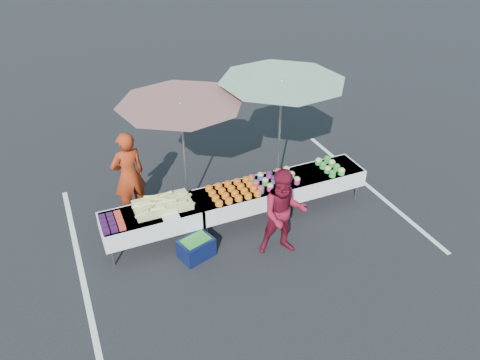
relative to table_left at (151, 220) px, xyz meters
name	(u,v)px	position (x,y,z in m)	size (l,w,h in m)	color
ground	(240,221)	(1.80, 0.00, -0.58)	(80.00, 80.00, 0.00)	black
stripe_left	(80,264)	(-1.40, 0.00, -0.58)	(0.10, 5.00, 0.00)	silver
stripe_right	(368,186)	(5.00, 0.00, -0.58)	(0.10, 5.00, 0.00)	silver
table_left	(151,220)	(0.00, 0.00, 0.00)	(1.86, 0.81, 0.75)	white
table_center	(240,198)	(1.80, 0.00, 0.00)	(1.86, 0.81, 0.75)	white
table_right	(318,178)	(3.60, 0.00, 0.00)	(1.86, 0.81, 0.75)	white
berry_punnets	(112,222)	(-0.71, -0.06, 0.21)	(0.40, 0.54, 0.08)	black
corn_pile	(163,204)	(0.25, 0.04, 0.26)	(1.16, 0.57, 0.26)	#A1B15A
plastic_bags	(171,217)	(0.30, -0.30, 0.19)	(0.30, 0.25, 0.05)	white
carrot_bowls	(233,191)	(1.65, -0.01, 0.22)	(0.95, 0.69, 0.11)	orange
potato_cups	(274,179)	(2.55, 0.00, 0.25)	(0.94, 0.58, 0.16)	blue
bean_baskets	(330,166)	(3.86, -0.01, 0.24)	(0.36, 0.68, 0.15)	green
vendor	(129,175)	(-0.13, 1.13, 0.36)	(0.69, 0.45, 1.88)	#9D2E11
customer	(284,213)	(2.16, -1.13, 0.29)	(0.85, 0.66, 1.75)	maroon
umbrella_left	(181,113)	(0.95, 0.80, 1.65)	(2.78, 2.78, 2.47)	black
umbrella_right	(282,91)	(3.01, 0.72, 1.79)	(3.15, 3.15, 2.62)	black
storage_bin	(196,248)	(0.64, -0.65, -0.38)	(0.71, 0.60, 0.40)	#0B1439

